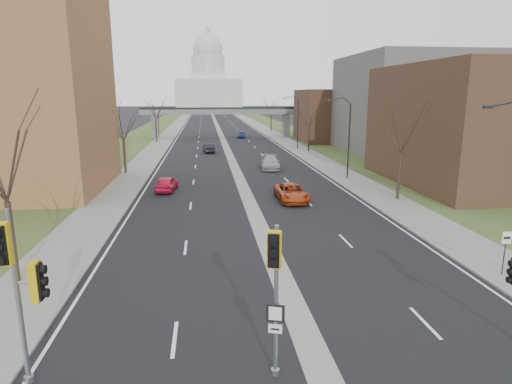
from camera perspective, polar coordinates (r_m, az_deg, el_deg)
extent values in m
plane|color=black|center=(16.06, 8.16, -21.54)|extent=(700.00, 700.00, 0.00)
cube|color=black|center=(163.06, -5.57, 9.60)|extent=(20.00, 600.00, 0.01)
cube|color=gray|center=(163.06, -5.57, 9.60)|extent=(1.20, 600.00, 0.02)
cube|color=gray|center=(163.76, -1.31, 9.69)|extent=(4.00, 600.00, 0.12)
cube|color=gray|center=(163.23, -9.84, 9.50)|extent=(4.00, 600.00, 0.12)
cube|color=#364921|center=(164.45, 0.81, 9.70)|extent=(8.00, 600.00, 0.10)
cube|color=#364921|center=(163.64, -11.96, 9.41)|extent=(8.00, 600.00, 0.10)
cube|color=#503625|center=(49.35, 27.59, 7.87)|extent=(16.00, 20.00, 12.00)
cube|color=#63605A|center=(72.10, 19.63, 10.89)|extent=(18.00, 22.00, 15.00)
cube|color=#503625|center=(86.75, 10.59, 9.95)|extent=(14.00, 14.00, 10.00)
cube|color=slate|center=(93.57, -13.26, 8.49)|extent=(1.20, 2.50, 5.00)
cube|color=slate|center=(94.66, 4.03, 8.84)|extent=(1.20, 2.50, 5.00)
cube|color=slate|center=(92.91, -4.60, 10.61)|extent=(34.00, 3.00, 1.00)
cube|color=black|center=(92.88, -4.61, 11.04)|extent=(34.00, 0.15, 0.50)
cube|color=beige|center=(332.79, -6.31, 12.92)|extent=(48.00, 42.00, 20.00)
cube|color=beige|center=(333.04, -6.37, 14.99)|extent=(26.00, 26.00, 5.00)
cylinder|color=beige|center=(333.51, -6.41, 16.53)|extent=(22.00, 22.00, 14.00)
sphere|color=beige|center=(334.42, -6.45, 18.41)|extent=(22.00, 22.00, 22.00)
cylinder|color=beige|center=(335.74, -6.51, 20.37)|extent=(3.60, 3.60, 4.50)
cube|color=black|center=(22.92, 28.70, 9.88)|extent=(0.45, 0.18, 0.14)
cylinder|color=black|center=(47.61, 12.28, 6.62)|extent=(0.16, 0.16, 8.00)
cube|color=black|center=(46.66, 9.81, 11.96)|extent=(0.45, 0.18, 0.14)
cylinder|color=black|center=(72.60, 5.59, 8.89)|extent=(0.16, 0.16, 8.00)
cube|color=black|center=(71.98, 3.84, 12.36)|extent=(0.45, 0.18, 0.14)
cylinder|color=#382B21|center=(23.80, -29.71, -5.80)|extent=(0.28, 0.28, 4.00)
cylinder|color=#382B21|center=(52.10, -17.11, 4.50)|extent=(0.28, 0.28, 3.75)
cylinder|color=#382B21|center=(85.55, -13.16, 7.95)|extent=(0.28, 0.28, 4.25)
cylinder|color=#382B21|center=(39.16, 18.52, 2.00)|extent=(0.28, 0.28, 4.00)
cylinder|color=#382B21|center=(70.15, 7.04, 6.88)|extent=(0.28, 0.28, 3.50)
cylinder|color=#382B21|center=(109.26, 2.03, 9.26)|extent=(0.28, 0.28, 4.25)
cylinder|color=gray|center=(15.39, -29.12, -12.41)|extent=(0.16, 0.16, 5.78)
cylinder|color=gray|center=(16.70, -28.01, -21.12)|extent=(0.31, 0.31, 0.22)
cube|color=#C7A10B|center=(14.22, -30.78, -5.98)|extent=(0.47, 0.45, 1.28)
cube|color=#C7A10B|center=(14.99, -27.34, -10.58)|extent=(0.45, 0.47, 1.28)
cylinder|color=gray|center=(14.04, 2.68, -14.55)|extent=(0.14, 0.14, 5.16)
cylinder|color=gray|center=(15.34, 2.58, -22.81)|extent=(0.28, 0.28, 0.20)
cube|color=#C7A10B|center=(12.78, 2.47, -7.65)|extent=(0.52, 0.50, 1.14)
cube|color=black|center=(14.18, 2.67, -15.62)|extent=(0.58, 0.21, 0.59)
cube|color=silver|center=(14.45, 2.64, -17.52)|extent=(0.44, 0.17, 0.30)
cylinder|color=black|center=(25.08, 30.17, -7.41)|extent=(0.05, 0.05, 1.97)
cube|color=silver|center=(24.79, 30.42, -5.27)|extent=(0.49, 0.04, 0.63)
imported|color=red|center=(41.88, -11.83, 1.12)|extent=(2.17, 4.44, 1.46)
imported|color=black|center=(69.18, -6.35, 5.84)|extent=(2.04, 4.42, 1.40)
imported|color=#A43811|center=(37.32, 4.76, -0.06)|extent=(2.46, 5.30, 1.47)
imported|color=#9999A0|center=(53.44, 1.93, 3.95)|extent=(2.80, 5.64, 1.58)
imported|color=navy|center=(92.86, -1.95, 7.66)|extent=(2.06, 4.15, 1.36)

